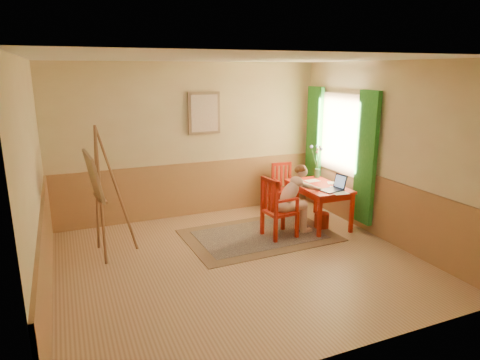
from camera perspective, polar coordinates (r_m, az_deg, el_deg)
name	(u,v)px	position (r m, az deg, el deg)	size (l,w,h in m)	color
room	(239,166)	(5.69, -0.15, 1.86)	(5.04, 4.54, 2.84)	tan
wainscot	(219,212)	(6.66, -2.82, -4.30)	(5.00, 4.50, 1.00)	#AA7546
window	(339,145)	(7.83, 13.18, 4.61)	(0.12, 2.01, 2.20)	white
wall_portrait	(204,113)	(7.74, -4.86, 8.98)	(0.60, 0.05, 0.76)	#957251
rug	(259,235)	(7.05, 2.60, -7.44)	(2.45, 1.68, 0.02)	#8C7251
table	(318,190)	(7.48, 10.55, -1.34)	(0.74, 1.21, 0.72)	red
chair_left	(277,208)	(6.84, 5.04, -3.77)	(0.51, 0.49, 1.01)	red
chair_back	(284,187)	(8.22, 5.95, -0.95)	(0.44, 0.46, 0.92)	red
figure	(293,197)	(6.96, 7.21, -2.28)	(0.88, 0.41, 1.17)	beige
laptop	(334,187)	(7.18, 12.62, -0.96)	(0.45, 0.32, 0.25)	#1E2338
papers	(331,186)	(7.43, 12.17, -0.79)	(0.58, 1.05, 0.00)	white
vase	(317,163)	(7.92, 10.35, 2.34)	(0.22, 0.31, 0.62)	#3F724C
wastebasket	(322,220)	(7.47, 10.96, -5.39)	(0.25, 0.25, 0.27)	#A42612
easel	(97,181)	(6.30, -18.78, -0.08)	(0.67, 0.86, 1.93)	#8F5C37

